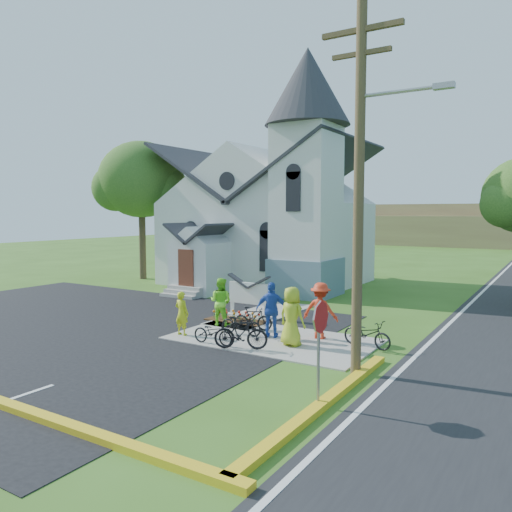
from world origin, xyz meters
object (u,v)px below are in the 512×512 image
Objects in this scene: bike_2 at (213,332)px; cyclist_3 at (320,310)px; utility_pole at (361,177)px; bike_3 at (241,333)px; bike_1 at (253,319)px; bike_4 at (367,334)px; church_sign at (249,294)px; cyclist_4 at (292,316)px; bike_0 at (241,323)px; stop_sign at (320,331)px; cyclist_0 at (182,313)px; cyclist_2 at (272,310)px; cyclist_1 at (221,302)px.

bike_2 is 0.78× the size of cyclist_3.
utility_pole is 6.32m from bike_3.
bike_1 is 4.44m from bike_4.
utility_pole is 5.69× the size of bike_3.
cyclist_3 is (4.10, -1.76, 0.01)m from church_sign.
bike_1 is 2.56m from cyclist_4.
cyclist_4 reaches higher than bike_0.
stop_sign is 7.58m from bike_1.
cyclist_0 is at bearing -95.02° from church_sign.
cyclist_2 is 2.29m from bike_2.
bike_3 is at bearing 137.01° from bike_4.
cyclist_2 is 3.39m from bike_4.
cyclist_1 is 3.93m from cyclist_4.
stop_sign reaches higher than bike_2.
stop_sign is 1.43× the size of bike_4.
stop_sign reaches higher than cyclist_1.
cyclist_3 is at bearing -172.00° from cyclist_2.
bike_0 is at bearing -4.74° from cyclist_2.
cyclist_1 is at bearing -31.87° from cyclist_2.
utility_pole reaches higher than cyclist_0.
bike_1 is at bearing 152.23° from utility_pole.
bike_3 is (2.55, -2.44, -0.41)m from cyclist_1.
cyclist_3 is (-2.47, 2.94, -4.37)m from utility_pole.
church_sign is at bearing 24.04° from bike_0.
stop_sign is 8.65m from cyclist_1.
bike_4 is at bearing 168.88° from cyclist_2.
cyclist_4 is (3.69, -3.15, 0.01)m from church_sign.
bike_3 reaches higher than bike_0.
cyclist_2 is (1.13, -0.53, 0.54)m from bike_1.
cyclist_4 reaches higher than church_sign.
bike_0 is 1.05× the size of bike_2.
cyclist_0 is 0.85× the size of cyclist_1.
cyclist_1 is at bearing 29.23° from bike_2.
cyclist_2 is (2.59, -2.54, 0.00)m from church_sign.
cyclist_3 reaches higher than bike_0.
utility_pole is 5.82m from cyclist_3.
cyclist_2 is 1.12× the size of bike_3.
bike_1 is (-5.17, 5.39, -1.29)m from stop_sign.
bike_3 reaches higher than bike_4.
cyclist_0 is 2.67m from bike_1.
bike_4 is (-0.66, 2.65, -4.90)m from utility_pole.
bike_1 is at bearing 133.84° from stop_sign.
cyclist_3 is (2.71, 2.64, 0.58)m from bike_2.
cyclist_3 is 1.00× the size of cyclist_4.
utility_pole is 8.41m from cyclist_1.
bike_2 is (-1.20, -1.86, -0.58)m from cyclist_2.
bike_2 is at bearing 40.64° from cyclist_3.
bike_0 is at bearing -146.14° from cyclist_0.
bike_3 is (-1.60, -2.64, -0.46)m from cyclist_3.
bike_1 is at bearing -0.57° from bike_3.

